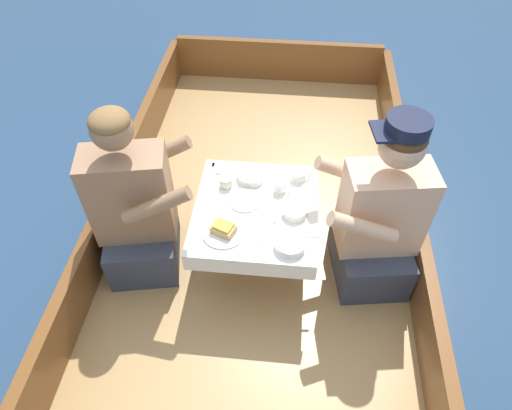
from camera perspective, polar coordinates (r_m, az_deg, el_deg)
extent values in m
plane|color=navy|center=(2.90, 0.22, -7.67)|extent=(60.00, 60.00, 0.00)
cube|color=#A87F4C|center=(2.81, 0.23, -6.23)|extent=(1.80, 3.68, 0.24)
cube|color=brown|center=(2.79, -17.88, -1.21)|extent=(0.06, 3.68, 0.29)
cube|color=brown|center=(2.69, 19.09, -3.92)|extent=(0.06, 3.68, 0.29)
cube|color=brown|center=(4.00, 2.84, 17.61)|extent=(1.68, 0.06, 0.34)
cylinder|color=#B2B2B7|center=(2.48, 0.00, -3.83)|extent=(0.07, 0.07, 0.40)
cube|color=#A87F4C|center=(2.32, 0.00, -0.56)|extent=(0.60, 0.65, 0.02)
cube|color=white|center=(2.32, 0.00, -0.37)|extent=(0.63, 0.68, 0.00)
cube|color=white|center=(2.15, -0.90, -7.95)|extent=(0.63, 0.00, 0.10)
cube|color=white|center=(2.59, 0.74, 4.33)|extent=(0.63, 0.00, 0.10)
cube|color=#333847|center=(2.62, -13.80, -4.64)|extent=(0.44, 0.50, 0.26)
cube|color=#936B4C|center=(2.34, -15.45, 1.26)|extent=(0.44, 0.29, 0.51)
sphere|color=#936B4C|center=(2.08, -17.62, 8.99)|extent=(0.19, 0.19, 0.19)
ellipsoid|color=brown|center=(2.05, -17.89, 9.93)|extent=(0.18, 0.18, 0.11)
cylinder|color=#936B4C|center=(2.38, -11.89, 6.21)|extent=(0.34, 0.14, 0.21)
cylinder|color=#936B4C|center=(2.12, -12.31, -0.11)|extent=(0.34, 0.14, 0.21)
cube|color=#333847|center=(2.56, 13.95, -6.19)|extent=(0.43, 0.49, 0.26)
cube|color=tan|center=(2.28, 15.60, -0.51)|extent=(0.43, 0.28, 0.49)
sphere|color=tan|center=(2.02, 17.83, 7.12)|extent=(0.20, 0.20, 0.20)
ellipsoid|color=#472D19|center=(1.99, 18.13, 8.13)|extent=(0.19, 0.19, 0.11)
cylinder|color=tan|center=(2.06, 13.24, -2.77)|extent=(0.34, 0.12, 0.21)
cylinder|color=tan|center=(2.30, 11.31, 4.05)|extent=(0.34, 0.12, 0.21)
cylinder|color=black|center=(1.96, 18.54, 9.51)|extent=(0.19, 0.19, 0.06)
cube|color=black|center=(1.94, 15.77, 8.84)|extent=(0.12, 0.16, 0.01)
cylinder|color=silver|center=(2.21, -4.06, -3.37)|extent=(0.21, 0.21, 0.01)
cylinder|color=silver|center=(2.34, -1.41, 0.55)|extent=(0.16, 0.16, 0.01)
cube|color=tan|center=(2.19, -4.09, -2.99)|extent=(0.13, 0.12, 0.04)
cube|color=gold|center=(2.17, -4.13, -2.58)|extent=(0.11, 0.10, 0.01)
cylinder|color=silver|center=(2.28, 4.86, -0.79)|extent=(0.12, 0.12, 0.04)
cylinder|color=beige|center=(2.27, 4.87, -0.62)|extent=(0.10, 0.10, 0.02)
cylinder|color=silver|center=(2.14, 4.27, -4.89)|extent=(0.15, 0.15, 0.04)
cylinder|color=beige|center=(2.14, 4.28, -4.73)|extent=(0.12, 0.12, 0.02)
cylinder|color=silver|center=(2.45, -0.65, 3.64)|extent=(0.15, 0.15, 0.04)
cylinder|color=beige|center=(2.44, -0.65, 3.81)|extent=(0.12, 0.12, 0.02)
cylinder|color=silver|center=(2.46, 5.29, 3.74)|extent=(0.08, 0.08, 0.05)
torus|color=silver|center=(2.46, 6.45, 3.69)|extent=(0.04, 0.01, 0.04)
cylinder|color=#3D2314|center=(2.45, 5.32, 3.99)|extent=(0.07, 0.07, 0.01)
cylinder|color=silver|center=(2.38, 3.01, 2.31)|extent=(0.06, 0.06, 0.06)
torus|color=silver|center=(2.38, 3.99, 2.29)|extent=(0.04, 0.01, 0.04)
cylinder|color=#3D2314|center=(2.37, 3.03, 2.62)|extent=(0.05, 0.05, 0.01)
cylinder|color=silver|center=(2.41, -3.79, 2.86)|extent=(0.06, 0.06, 0.05)
cylinder|color=beige|center=(2.41, -3.79, 2.86)|extent=(0.07, 0.07, 0.03)
cube|color=silver|center=(2.21, 1.45, -3.35)|extent=(0.06, 0.17, 0.00)
ellipsoid|color=silver|center=(2.25, 2.10, -2.04)|extent=(0.04, 0.02, 0.01)
cube|color=silver|center=(2.20, 6.48, -3.93)|extent=(0.17, 0.03, 0.00)
cube|color=silver|center=(2.48, -3.31, 3.63)|extent=(0.17, 0.06, 0.00)
ellipsoid|color=silver|center=(2.50, -4.78, 4.06)|extent=(0.04, 0.02, 0.01)
cube|color=silver|center=(2.50, -5.60, 3.97)|extent=(0.01, 0.17, 0.00)
cube|color=silver|center=(2.55, -5.36, 5.03)|extent=(0.02, 0.04, 0.00)
cube|color=silver|center=(2.30, -3.63, -0.76)|extent=(0.14, 0.12, 0.00)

